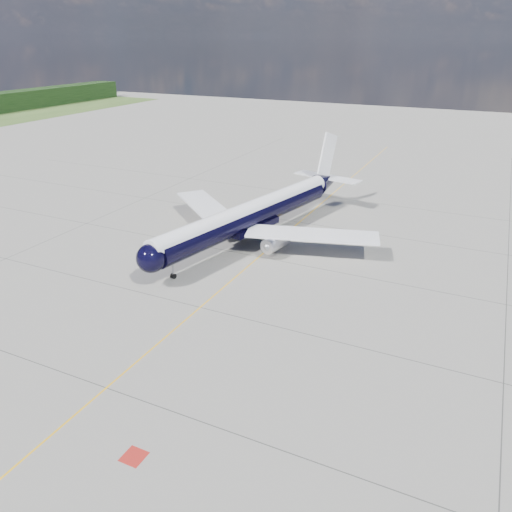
# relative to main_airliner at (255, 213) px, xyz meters

# --- Properties ---
(ground) EXTENTS (320.00, 320.00, 0.00)m
(ground) POSITION_rel_main_airliner_xyz_m (3.21, -0.45, -3.97)
(ground) COLOR gray
(ground) RESTS_ON ground
(taxiway_centerline) EXTENTS (0.16, 160.00, 0.01)m
(taxiway_centerline) POSITION_rel_main_airliner_xyz_m (3.21, -5.45, -3.96)
(taxiway_centerline) COLOR #EEAA0C
(taxiway_centerline) RESTS_ON ground
(red_marking) EXTENTS (1.60, 1.60, 0.01)m
(red_marking) POSITION_rel_main_airliner_xyz_m (10.01, -40.45, -3.96)
(red_marking) COLOR maroon
(red_marking) RESTS_ON ground
(main_airliner) EXTENTS (35.54, 43.86, 12.78)m
(main_airliner) POSITION_rel_main_airliner_xyz_m (0.00, 0.00, 0.00)
(main_airliner) COLOR black
(main_airliner) RESTS_ON ground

